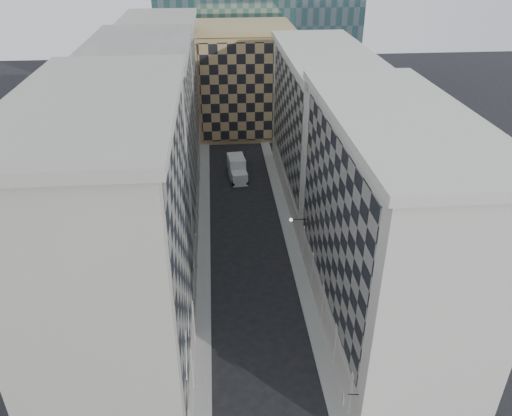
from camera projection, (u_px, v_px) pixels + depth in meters
sidewalk_west at (204, 242)px, 59.82m from camera, size 1.50×100.00×0.15m
sidewalk_east at (291, 238)px, 60.60m from camera, size 1.50×100.00×0.15m
bldg_left_a at (119, 252)px, 37.14m from camera, size 10.80×22.80×23.70m
bldg_left_b at (149, 146)px, 56.51m from camera, size 10.80×22.80×22.70m
bldg_left_c at (164, 95)px, 75.88m from camera, size 10.80×22.80×21.70m
bldg_right_a at (385, 228)px, 42.97m from camera, size 10.80×26.80×20.70m
bldg_right_b at (322, 126)px, 66.68m from camera, size 10.80×28.80×19.70m
tan_block at (243, 80)px, 88.73m from camera, size 16.80×14.80×18.80m
flagpoles_left at (187, 334)px, 35.03m from camera, size 0.10×6.33×2.33m
bracket_lamp at (293, 220)px, 52.33m from camera, size 1.98×0.36×0.36m
box_truck at (237, 169)px, 74.72m from camera, size 2.91×5.98×3.17m
dark_car at (240, 161)px, 78.94m from camera, size 1.89×4.45×1.43m
shop_sign at (344, 398)px, 35.27m from camera, size 1.16×0.67×0.74m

